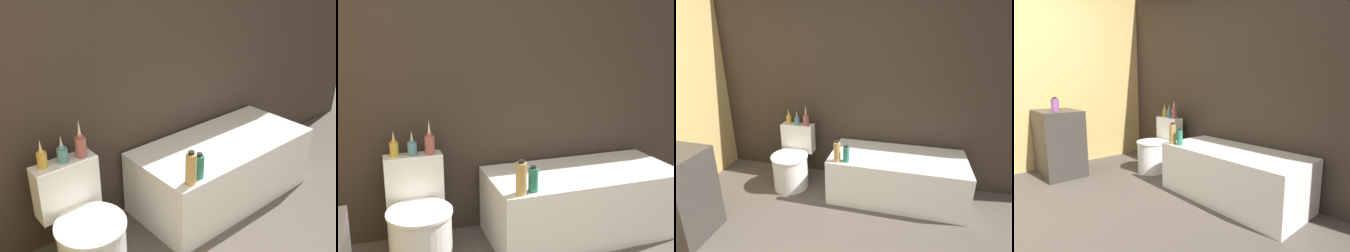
% 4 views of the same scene
% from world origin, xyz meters
% --- Properties ---
extents(wall_back_tiled, '(6.40, 0.06, 2.60)m').
position_xyz_m(wall_back_tiled, '(0.00, 2.13, 1.30)').
color(wall_back_tiled, '#332821').
rests_on(wall_back_tiled, ground_plane).
extents(bathtub, '(1.47, 0.68, 0.52)m').
position_xyz_m(bathtub, '(0.77, 1.74, 0.26)').
color(bathtub, white).
rests_on(bathtub, ground).
extents(toilet, '(0.44, 0.57, 0.71)m').
position_xyz_m(toilet, '(-0.49, 1.70, 0.28)').
color(toilet, white).
rests_on(toilet, ground).
extents(vase_gold, '(0.06, 0.06, 0.19)m').
position_xyz_m(vase_gold, '(-0.61, 1.94, 0.78)').
color(vase_gold, gold).
rests_on(vase_gold, toilet).
extents(vase_silver, '(0.07, 0.07, 0.18)m').
position_xyz_m(vase_silver, '(-0.49, 1.92, 0.77)').
color(vase_silver, teal).
rests_on(vase_silver, toilet).
extents(vase_bronze, '(0.07, 0.07, 0.25)m').
position_xyz_m(vase_bronze, '(-0.37, 1.91, 0.80)').
color(vase_bronze, '#994C47').
rests_on(vase_bronze, toilet).
extents(shampoo_bottle_tall, '(0.07, 0.07, 0.24)m').
position_xyz_m(shampoo_bottle_tall, '(0.15, 1.46, 0.63)').
color(shampoo_bottle_tall, tan).
rests_on(shampoo_bottle_tall, bathtub).
extents(shampoo_bottle_short, '(0.07, 0.07, 0.18)m').
position_xyz_m(shampoo_bottle_short, '(0.25, 1.48, 0.60)').
color(shampoo_bottle_short, '#267259').
rests_on(shampoo_bottle_short, bathtub).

